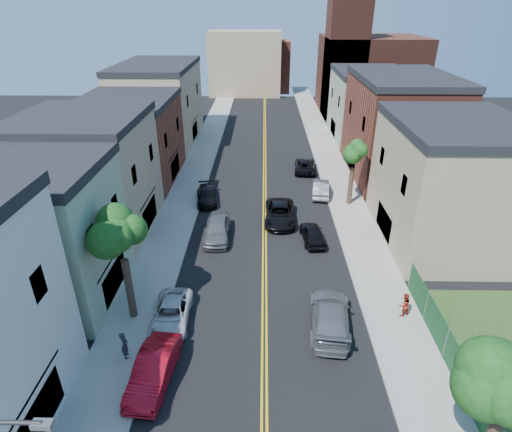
# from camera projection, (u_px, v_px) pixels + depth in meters

# --- Properties ---
(sidewalk_left) EXTENTS (3.20, 100.00, 0.15)m
(sidewalk_left) POSITION_uv_depth(u_px,v_px,m) (197.00, 165.00, 48.32)
(sidewalk_left) COLOR gray
(sidewalk_left) RESTS_ON ground
(sidewalk_right) EXTENTS (3.20, 100.00, 0.15)m
(sidewalk_right) POSITION_uv_depth(u_px,v_px,m) (333.00, 166.00, 48.05)
(sidewalk_right) COLOR gray
(sidewalk_right) RESTS_ON ground
(curb_left) EXTENTS (0.30, 100.00, 0.15)m
(curb_left) POSITION_uv_depth(u_px,v_px,m) (212.00, 166.00, 48.29)
(curb_left) COLOR gray
(curb_left) RESTS_ON ground
(curb_right) EXTENTS (0.30, 100.00, 0.15)m
(curb_right) POSITION_uv_depth(u_px,v_px,m) (318.00, 166.00, 48.08)
(curb_right) COLOR gray
(curb_right) RESTS_ON ground
(bldg_left_palegrn) EXTENTS (9.00, 8.00, 8.50)m
(bldg_left_palegrn) POSITION_uv_depth(u_px,v_px,m) (34.00, 239.00, 25.19)
(bldg_left_palegrn) COLOR gray
(bldg_left_palegrn) RESTS_ON ground
(bldg_left_tan_near) EXTENTS (9.00, 10.00, 9.00)m
(bldg_left_tan_near) POSITION_uv_depth(u_px,v_px,m) (89.00, 179.00, 33.07)
(bldg_left_tan_near) COLOR #998466
(bldg_left_tan_near) RESTS_ON ground
(bldg_left_brick) EXTENTS (9.00, 12.00, 8.00)m
(bldg_left_brick) POSITION_uv_depth(u_px,v_px,m) (130.00, 143.00, 43.07)
(bldg_left_brick) COLOR brown
(bldg_left_brick) RESTS_ON ground
(bldg_left_tan_far) EXTENTS (9.00, 16.00, 9.50)m
(bldg_left_tan_far) POSITION_uv_depth(u_px,v_px,m) (160.00, 105.00, 55.16)
(bldg_left_tan_far) COLOR #998466
(bldg_left_tan_far) RESTS_ON ground
(bldg_right_tan) EXTENTS (9.00, 12.00, 9.00)m
(bldg_right_tan) POSITION_uv_depth(u_px,v_px,m) (449.00, 186.00, 31.70)
(bldg_right_tan) COLOR #998466
(bldg_right_tan) RESTS_ON ground
(bldg_right_brick) EXTENTS (9.00, 14.00, 10.00)m
(bldg_right_brick) POSITION_uv_depth(u_px,v_px,m) (398.00, 129.00, 43.91)
(bldg_right_brick) COLOR brown
(bldg_right_brick) RESTS_ON ground
(bldg_right_palegrn) EXTENTS (9.00, 12.00, 8.50)m
(bldg_right_palegrn) POSITION_uv_depth(u_px,v_px,m) (368.00, 107.00, 56.69)
(bldg_right_palegrn) COLOR gray
(bldg_right_palegrn) RESTS_ON ground
(church) EXTENTS (16.20, 14.20, 22.60)m
(church) POSITION_uv_depth(u_px,v_px,m) (364.00, 68.00, 68.66)
(church) COLOR #4C2319
(church) RESTS_ON ground
(backdrop_left) EXTENTS (14.00, 8.00, 12.00)m
(backdrop_left) POSITION_uv_depth(u_px,v_px,m) (245.00, 63.00, 82.83)
(backdrop_left) COLOR #998466
(backdrop_left) RESTS_ON ground
(backdrop_center) EXTENTS (10.00, 8.00, 10.00)m
(backdrop_center) POSITION_uv_depth(u_px,v_px,m) (265.00, 66.00, 86.78)
(backdrop_center) COLOR brown
(backdrop_center) RESTS_ON ground
(fence_right) EXTENTS (0.04, 15.00, 1.90)m
(fence_right) POSITION_uv_depth(u_px,v_px,m) (458.00, 366.00, 20.46)
(fence_right) COLOR #143F1E
(fence_right) RESTS_ON sidewalk_right
(tree_left_mid) EXTENTS (5.20, 5.20, 9.29)m
(tree_left_mid) POSITION_uv_depth(u_px,v_px,m) (118.00, 221.00, 22.24)
(tree_left_mid) COLOR #38261C
(tree_left_mid) RESTS_ON sidewalk_left
(tree_right_far) EXTENTS (4.40, 4.40, 8.03)m
(tree_right_far) POSITION_uv_depth(u_px,v_px,m) (355.00, 146.00, 36.56)
(tree_right_far) COLOR #38261C
(tree_right_far) RESTS_ON sidewalk_right
(red_sedan) EXTENTS (2.07, 4.85, 1.55)m
(red_sedan) POSITION_uv_depth(u_px,v_px,m) (154.00, 370.00, 20.66)
(red_sedan) COLOR #AC0B1A
(red_sedan) RESTS_ON ground
(white_pickup) EXTENTS (2.23, 4.63, 1.27)m
(white_pickup) POSITION_uv_depth(u_px,v_px,m) (171.00, 314.00, 24.56)
(white_pickup) COLOR silver
(white_pickup) RESTS_ON ground
(grey_car_left) EXTENTS (2.09, 4.97, 1.68)m
(grey_car_left) POSITION_uv_depth(u_px,v_px,m) (217.00, 229.00, 33.27)
(grey_car_left) COLOR #55585C
(grey_car_left) RESTS_ON ground
(black_car_left) EXTENTS (2.44, 4.73, 1.31)m
(black_car_left) POSITION_uv_depth(u_px,v_px,m) (207.00, 196.00, 39.44)
(black_car_left) COLOR black
(black_car_left) RESTS_ON ground
(grey_car_right) EXTENTS (2.87, 5.75, 1.61)m
(grey_car_right) POSITION_uv_depth(u_px,v_px,m) (330.00, 316.00, 24.13)
(grey_car_right) COLOR slate
(grey_car_right) RESTS_ON ground
(black_car_right) EXTENTS (1.97, 4.12, 1.36)m
(black_car_right) POSITION_uv_depth(u_px,v_px,m) (313.00, 234.00, 32.91)
(black_car_right) COLOR black
(black_car_right) RESTS_ON ground
(silver_car_right) EXTENTS (2.09, 4.59, 1.46)m
(silver_car_right) POSITION_uv_depth(u_px,v_px,m) (321.00, 188.00, 40.78)
(silver_car_right) COLOR #94969B
(silver_car_right) RESTS_ON ground
(dark_car_right_far) EXTENTS (2.62, 5.01, 1.35)m
(dark_car_right_far) POSITION_uv_depth(u_px,v_px,m) (305.00, 165.00, 46.67)
(dark_car_right_far) COLOR black
(dark_car_right_far) RESTS_ON ground
(black_suv_lane) EXTENTS (2.61, 5.48, 1.51)m
(black_suv_lane) POSITION_uv_depth(u_px,v_px,m) (280.00, 213.00, 35.92)
(black_suv_lane) COLOR black
(black_suv_lane) RESTS_ON ground
(pedestrian_left) EXTENTS (0.55, 0.69, 1.63)m
(pedestrian_left) POSITION_uv_depth(u_px,v_px,m) (125.00, 345.00, 21.88)
(pedestrian_left) COLOR #23242A
(pedestrian_left) RESTS_ON sidewalk_left
(pedestrian_right) EXTENTS (0.91, 0.82, 1.54)m
(pedestrian_right) POSITION_uv_depth(u_px,v_px,m) (404.00, 305.00, 24.85)
(pedestrian_right) COLOR maroon
(pedestrian_right) RESTS_ON sidewalk_right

